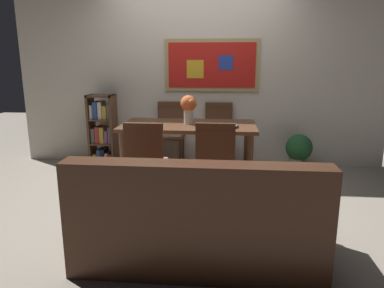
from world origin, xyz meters
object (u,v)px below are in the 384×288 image
object	(u,v)px
dining_chair_near_right	(215,158)
leather_couch	(198,221)
dining_table	(189,132)
tv_remote	(236,126)
bookshelf	(103,132)
flower_vase	(189,106)
dining_chair_far_left	(170,129)
dining_chair_far_right	(218,130)
dining_chair_near_left	(146,158)
potted_ivy	(299,151)

from	to	relation	value
dining_chair_near_right	leather_couch	world-z (taller)	dining_chair_near_right
dining_table	tv_remote	distance (m)	0.59
bookshelf	tv_remote	xyz separation A→B (m)	(1.84, -0.79, 0.27)
flower_vase	leather_couch	bearing A→B (deg)	-81.87
leather_couch	bookshelf	distance (m)	2.79
leather_couch	tv_remote	size ratio (longest dim) A/B	11.25
dining_chair_far_left	leather_couch	bearing A→B (deg)	-76.53
dining_chair_far_left	tv_remote	bearing A→B (deg)	-45.33
dining_table	dining_chair_near_right	distance (m)	0.82
dining_chair_far_right	dining_chair_near_left	xyz separation A→B (m)	(-0.69, -1.53, 0.00)
leather_couch	bookshelf	world-z (taller)	bookshelf
bookshelf	flower_vase	world-z (taller)	flower_vase
leather_couch	dining_chair_far_right	bearing A→B (deg)	87.74
dining_chair_near_right	dining_table	bearing A→B (deg)	115.27
dining_chair_far_right	dining_chair_near_left	bearing A→B (deg)	-114.19
bookshelf	dining_chair_far_right	bearing A→B (deg)	3.79
dining_chair_far_left	dining_chair_near_left	size ratio (longest dim) A/B	1.00
dining_chair_far_left	dining_chair_near_left	world-z (taller)	same
flower_vase	dining_chair_far_right	bearing A→B (deg)	64.33
dining_chair_far_left	flower_vase	world-z (taller)	flower_vase
dining_table	dining_chair_far_right	bearing A→B (deg)	65.03
bookshelf	flower_vase	distance (m)	1.49
dining_chair_near_right	dining_chair_near_left	size ratio (longest dim) A/B	1.00
dining_chair_far_right	tv_remote	distance (m)	0.95
potted_ivy	flower_vase	size ratio (longest dim) A/B	1.70
dining_chair_near_right	bookshelf	bearing A→B (deg)	140.10
potted_ivy	flower_vase	xyz separation A→B (m)	(-1.43, -0.58, 0.67)
dining_table	flower_vase	size ratio (longest dim) A/B	4.68
dining_chair_near_left	leather_couch	distance (m)	1.11
potted_ivy	tv_remote	distance (m)	1.25
dining_table	dining_chair_near_right	size ratio (longest dim) A/B	1.75
bookshelf	dining_chair_near_left	bearing A→B (deg)	-56.53
dining_chair_near_right	dining_chair_far_right	xyz separation A→B (m)	(-0.00, 1.47, 0.00)
dining_chair_far_left	tv_remote	size ratio (longest dim) A/B	5.69
dining_chair_far_left	dining_table	bearing A→B (deg)	-65.54
leather_couch	dining_chair_near_right	bearing A→B (deg)	84.09
dining_chair_near_left	potted_ivy	distance (m)	2.27
potted_ivy	dining_chair_far_right	bearing A→B (deg)	173.24
dining_chair_far_left	bookshelf	xyz separation A→B (m)	(-0.94, -0.12, -0.05)
bookshelf	flower_vase	xyz separation A→B (m)	(1.28, -0.60, 0.47)
dining_chair_near_left	tv_remote	distance (m)	1.12
dining_chair_near_left	potted_ivy	size ratio (longest dim) A/B	1.58
flower_vase	dining_chair_near_right	bearing A→B (deg)	-65.40
dining_chair_far_right	tv_remote	xyz separation A→B (m)	(0.21, -0.89, 0.22)
flower_vase	potted_ivy	bearing A→B (deg)	22.15
dining_chair_far_left	flower_vase	size ratio (longest dim) A/B	2.67
dining_chair_near_right	tv_remote	size ratio (longest dim) A/B	5.69
dining_chair_near_left	bookshelf	size ratio (longest dim) A/B	0.89
tv_remote	flower_vase	bearing A→B (deg)	161.89
dining_chair_far_left	dining_chair_near_left	xyz separation A→B (m)	(-0.00, -1.54, 0.00)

